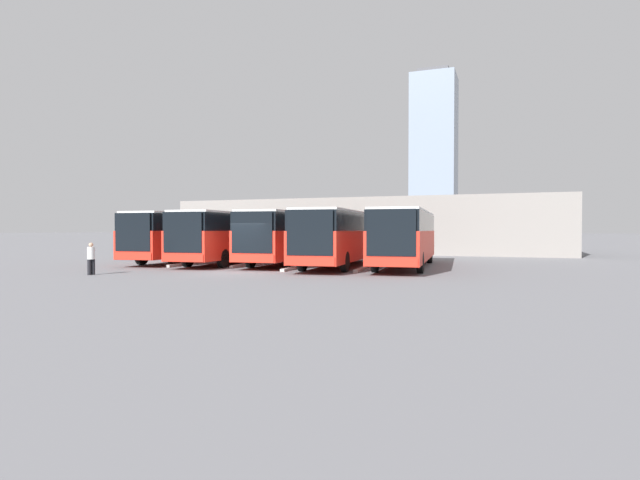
% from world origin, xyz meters
% --- Properties ---
extents(ground_plane, '(600.00, 600.00, 0.00)m').
position_xyz_m(ground_plane, '(0.00, 0.00, 0.00)').
color(ground_plane, slate).
extents(bus_0, '(3.61, 12.71, 3.22)m').
position_xyz_m(bus_0, '(-7.35, -6.40, 1.80)').
color(bus_0, red).
rests_on(bus_0, ground_plane).
extents(curb_divider_0, '(0.73, 5.73, 0.15)m').
position_xyz_m(curb_divider_0, '(-5.51, -4.54, 0.07)').
color(curb_divider_0, '#B2B2AD').
rests_on(curb_divider_0, ground_plane).
extents(bus_1, '(3.61, 12.71, 3.22)m').
position_xyz_m(bus_1, '(-3.68, -5.63, 1.80)').
color(bus_1, red).
rests_on(bus_1, ground_plane).
extents(curb_divider_1, '(0.73, 5.73, 0.15)m').
position_xyz_m(curb_divider_1, '(-1.84, -3.77, 0.07)').
color(curb_divider_1, '#B2B2AD').
rests_on(curb_divider_1, ground_plane).
extents(bus_2, '(3.61, 12.71, 3.22)m').
position_xyz_m(bus_2, '(-0.00, -6.80, 1.80)').
color(bus_2, red).
rests_on(bus_2, ground_plane).
extents(curb_divider_2, '(0.73, 5.73, 0.15)m').
position_xyz_m(curb_divider_2, '(1.84, -4.95, 0.07)').
color(curb_divider_2, '#B2B2AD').
rests_on(curb_divider_2, ground_plane).
extents(bus_3, '(3.61, 12.71, 3.22)m').
position_xyz_m(bus_3, '(3.67, -6.01, 1.80)').
color(bus_3, red).
rests_on(bus_3, ground_plane).
extents(curb_divider_3, '(0.73, 5.73, 0.15)m').
position_xyz_m(curb_divider_3, '(5.51, -4.15, 0.07)').
color(curb_divider_3, '#B2B2AD').
rests_on(curb_divider_3, ground_plane).
extents(bus_4, '(3.61, 12.71, 3.22)m').
position_xyz_m(bus_4, '(7.35, -6.47, 1.80)').
color(bus_4, red).
rests_on(bus_4, ground_plane).
extents(pedestrian, '(0.44, 0.44, 1.54)m').
position_xyz_m(pedestrian, '(5.74, 3.78, 0.83)').
color(pedestrian, black).
rests_on(pedestrian, ground_plane).
extents(station_building, '(36.05, 11.81, 5.02)m').
position_xyz_m(station_building, '(0.00, -24.29, 2.55)').
color(station_building, gray).
rests_on(station_building, ground_plane).
extents(office_tower, '(21.17, 21.17, 79.90)m').
position_xyz_m(office_tower, '(21.67, -227.62, 39.35)').
color(office_tower, '#7F8EA3').
rests_on(office_tower, ground_plane).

